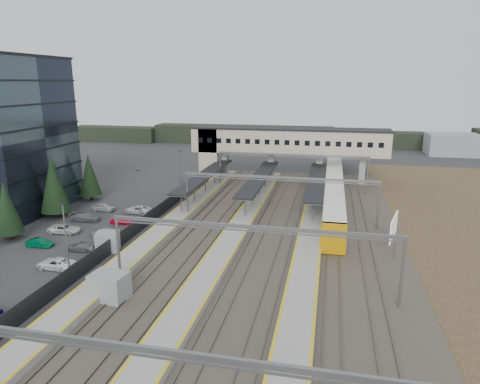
% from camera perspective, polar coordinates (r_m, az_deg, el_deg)
% --- Properties ---
extents(ground, '(220.00, 220.00, 0.00)m').
position_cam_1_polar(ground, '(53.79, -9.77, -8.02)').
color(ground, '#2B2B2D').
rests_on(ground, ground).
extents(car_park, '(10.76, 44.83, 1.29)m').
position_cam_1_polar(car_park, '(55.01, -25.55, -8.10)').
color(car_park, silver).
rests_on(car_park, ground).
extents(lampposts, '(0.50, 53.25, 8.07)m').
position_cam_1_polar(lampposts, '(56.74, -17.03, -2.61)').
color(lampposts, slate).
rests_on(lampposts, ground).
extents(fence, '(0.08, 90.00, 2.00)m').
position_cam_1_polar(fence, '(60.23, -13.84, -4.73)').
color(fence, '#26282B').
rests_on(fence, ground).
extents(relay_cabin_near, '(3.61, 2.82, 2.80)m').
position_cam_1_polar(relay_cabin_near, '(43.64, -16.97, -12.02)').
color(relay_cabin_near, gray).
rests_on(relay_cabin_near, ground).
extents(relay_cabin_far, '(3.10, 2.79, 2.41)m').
position_cam_1_polar(relay_cabin_far, '(55.76, -17.23, -6.33)').
color(relay_cabin_far, gray).
rests_on(relay_cabin_far, ground).
extents(rail_corridor, '(34.00, 90.00, 0.92)m').
position_cam_1_polar(rail_corridor, '(55.65, 1.18, -6.69)').
color(rail_corridor, '#3B332D').
rests_on(rail_corridor, ground).
extents(canopies, '(23.10, 30.00, 3.28)m').
position_cam_1_polar(canopies, '(75.76, 2.60, 1.94)').
color(canopies, black).
rests_on(canopies, ground).
extents(footbridge, '(40.40, 6.40, 11.20)m').
position_cam_1_polar(footbridge, '(89.55, 4.68, 6.48)').
color(footbridge, tan).
rests_on(footbridge, ground).
extents(gantries, '(28.40, 62.28, 7.17)m').
position_cam_1_polar(gantries, '(51.53, 3.70, -1.77)').
color(gantries, slate).
rests_on(gantries, ground).
extents(train, '(3.01, 62.94, 3.79)m').
position_cam_1_polar(train, '(82.38, 12.40, 1.38)').
color(train, white).
rests_on(train, ground).
extents(billboard, '(1.56, 5.41, 4.64)m').
position_cam_1_polar(billboard, '(55.53, 19.79, -4.57)').
color(billboard, slate).
rests_on(billboard, ground).
extents(treeline_far, '(170.00, 19.00, 7.00)m').
position_cam_1_polar(treeline_far, '(139.41, 14.01, 6.93)').
color(treeline_far, black).
rests_on(treeline_far, ground).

